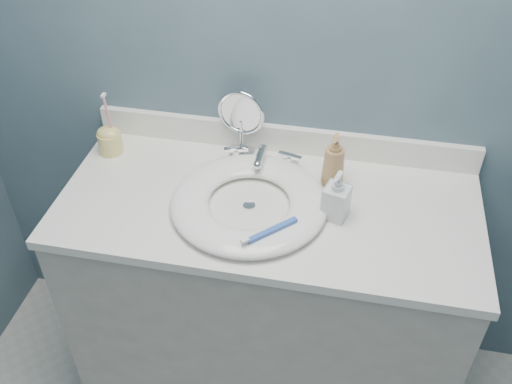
% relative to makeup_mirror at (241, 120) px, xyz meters
% --- Properties ---
extents(back_wall, '(2.20, 0.02, 2.40)m').
position_rel_makeup_mirror_xyz_m(back_wall, '(0.13, 0.05, 0.20)').
color(back_wall, '#445967').
rests_on(back_wall, ground).
extents(vanity_cabinet, '(1.20, 0.55, 0.85)m').
position_rel_makeup_mirror_xyz_m(vanity_cabinet, '(0.13, -0.23, -0.58)').
color(vanity_cabinet, beige).
rests_on(vanity_cabinet, ground).
extents(countertop, '(1.22, 0.57, 0.03)m').
position_rel_makeup_mirror_xyz_m(countertop, '(0.13, -0.23, -0.14)').
color(countertop, white).
rests_on(countertop, vanity_cabinet).
extents(backsplash, '(1.22, 0.02, 0.09)m').
position_rel_makeup_mirror_xyz_m(backsplash, '(0.13, 0.04, -0.08)').
color(backsplash, white).
rests_on(backsplash, countertop).
extents(basin, '(0.45, 0.45, 0.04)m').
position_rel_makeup_mirror_xyz_m(basin, '(0.08, -0.26, -0.10)').
color(basin, white).
rests_on(basin, countertop).
extents(drain, '(0.04, 0.04, 0.01)m').
position_rel_makeup_mirror_xyz_m(drain, '(0.08, -0.26, -0.12)').
color(drain, silver).
rests_on(drain, countertop).
extents(faucet, '(0.25, 0.13, 0.07)m').
position_rel_makeup_mirror_xyz_m(faucet, '(0.08, -0.06, -0.10)').
color(faucet, silver).
rests_on(faucet, countertop).
extents(makeup_mirror, '(0.15, 0.09, 0.22)m').
position_rel_makeup_mirror_xyz_m(makeup_mirror, '(0.00, 0.00, 0.00)').
color(makeup_mirror, silver).
rests_on(makeup_mirror, countertop).
extents(soap_bottle_amber, '(0.07, 0.07, 0.18)m').
position_rel_makeup_mirror_xyz_m(soap_bottle_amber, '(0.30, -0.11, -0.03)').
color(soap_bottle_amber, '#AB7E4D').
rests_on(soap_bottle_amber, countertop).
extents(soap_bottle_clear, '(0.08, 0.08, 0.15)m').
position_rel_makeup_mirror_xyz_m(soap_bottle_clear, '(0.32, -0.24, -0.05)').
color(soap_bottle_clear, silver).
rests_on(soap_bottle_clear, countertop).
extents(toothbrush_holder, '(0.08, 0.08, 0.22)m').
position_rel_makeup_mirror_xyz_m(toothbrush_holder, '(-0.41, -0.08, -0.07)').
color(toothbrush_holder, '#E9D474').
rests_on(toothbrush_holder, countertop).
extents(toothbrush_lying, '(0.13, 0.13, 0.02)m').
position_rel_makeup_mirror_xyz_m(toothbrush_lying, '(0.16, -0.39, -0.08)').
color(toothbrush_lying, '#335AB6').
rests_on(toothbrush_lying, basin).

